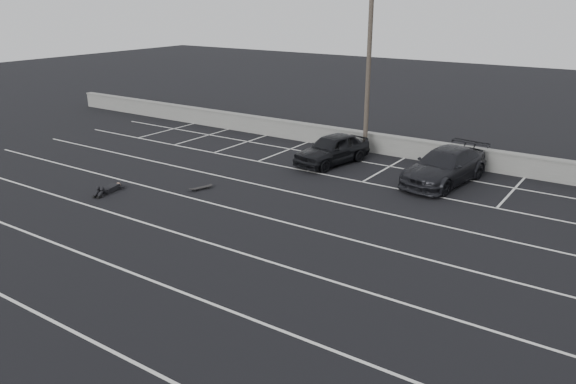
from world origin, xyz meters
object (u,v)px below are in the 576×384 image
Objects in this scene: car_right at (445,166)px; person at (112,186)px; utility_pole at (368,69)px; skateboard at (201,188)px; car_left at (332,149)px.

car_right reaches higher than person.
utility_pole is at bearing 165.02° from car_right.
person is (-6.49, -11.42, -4.30)m from utility_pole.
utility_pole is 13.82m from person.
person is 2.55× the size of skateboard.
car_left reaches higher than skateboard.
car_right is 6.71m from utility_pole.
skateboard is (-8.46, -6.94, -0.69)m from car_right.
skateboard is at bearing -110.14° from utility_pole.
person is (-5.85, -9.05, -0.54)m from car_left.
person is 3.87m from skateboard.
car_right is at bearing 23.98° from person.
skateboard is (3.14, 2.27, -0.13)m from person.
person is (-11.60, -9.21, -0.55)m from car_right.
car_right reaches higher than car_left.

